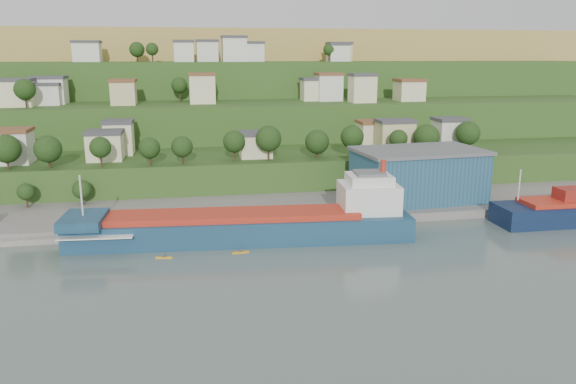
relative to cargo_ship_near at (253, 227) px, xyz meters
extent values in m
plane|color=#4D5D57|center=(-2.57, -8.71, -2.88)|extent=(500.00, 500.00, 0.00)
cube|color=slate|center=(17.43, 19.29, -2.88)|extent=(220.00, 26.00, 4.00)
cube|color=#284719|center=(-2.57, 47.29, -2.88)|extent=(260.00, 32.00, 20.00)
cube|color=#284719|center=(-2.57, 77.29, -2.88)|extent=(280.00, 32.00, 44.00)
cube|color=#284719|center=(-2.57, 107.29, -2.88)|extent=(300.00, 32.00, 70.00)
cube|color=olive|center=(-2.57, 181.29, -2.88)|extent=(360.00, 120.00, 96.00)
cube|color=silver|center=(-57.58, 43.50, 11.21)|extent=(9.60, 8.46, 8.17)
cube|color=brown|center=(-57.58, 43.50, 15.75)|extent=(10.20, 9.06, 0.90)
cube|color=beige|center=(-34.47, 44.18, 10.65)|extent=(9.08, 8.13, 7.06)
cube|color=#3F3F44|center=(-34.47, 44.18, 14.63)|extent=(9.68, 8.73, 0.90)
cube|color=beige|center=(-31.73, 52.96, 11.51)|extent=(7.70, 8.07, 8.78)
cube|color=#3F3F44|center=(-31.73, 52.96, 16.35)|extent=(8.30, 8.67, 0.90)
cube|color=beige|center=(5.65, 41.79, 10.19)|extent=(8.51, 8.29, 6.13)
cube|color=#3F3F44|center=(5.65, 41.79, 13.70)|extent=(9.11, 8.89, 0.90)
cube|color=beige|center=(41.89, 50.29, 10.89)|extent=(7.85, 7.91, 7.53)
cube|color=brown|center=(41.89, 50.29, 15.11)|extent=(8.45, 8.51, 0.90)
cube|color=#CCBE84|center=(46.00, 41.95, 11.46)|extent=(9.93, 7.21, 8.66)
cube|color=#3F3F44|center=(46.00, 41.95, 16.24)|extent=(10.53, 7.81, 0.90)
cube|color=silver|center=(63.68, 43.82, 11.42)|extent=(8.47, 7.74, 8.60)
cube|color=#3F3F44|center=(63.68, 43.82, 16.17)|extent=(9.07, 8.34, 0.90)
cube|color=beige|center=(-68.87, 79.20, 22.65)|extent=(7.33, 7.20, 7.04)
cube|color=#3F3F44|center=(-68.87, 79.20, 26.62)|extent=(7.93, 7.80, 0.90)
cube|color=beige|center=(-63.50, 75.21, 22.95)|extent=(9.52, 7.92, 7.64)
cube|color=#3F3F44|center=(-63.50, 75.21, 27.22)|extent=(10.12, 8.52, 0.90)
cube|color=silver|center=(-55.97, 79.80, 22.18)|extent=(8.84, 8.13, 6.11)
cube|color=#3F3F44|center=(-55.97, 79.80, 25.69)|extent=(9.44, 8.73, 0.90)
cube|color=silver|center=(-55.52, 83.03, 23.15)|extent=(9.63, 8.15, 8.05)
cube|color=#3F3F44|center=(-55.52, 83.03, 27.63)|extent=(10.23, 8.75, 0.90)
cube|color=#CCBE84|center=(-32.06, 76.08, 22.71)|extent=(7.52, 8.49, 7.17)
cube|color=brown|center=(-32.06, 76.08, 26.74)|extent=(8.12, 9.09, 0.90)
cube|color=beige|center=(-7.31, 77.07, 23.61)|extent=(8.16, 7.68, 8.97)
cube|color=brown|center=(-7.31, 77.07, 28.54)|extent=(8.76, 8.28, 0.90)
cube|color=beige|center=(31.44, 82.20, 22.59)|extent=(8.94, 7.56, 6.94)
cube|color=#3F3F44|center=(31.44, 82.20, 26.51)|extent=(9.54, 8.16, 0.90)
cube|color=silver|center=(36.05, 80.75, 23.45)|extent=(8.32, 8.09, 8.65)
cube|color=brown|center=(36.05, 80.75, 28.23)|extent=(8.92, 8.69, 0.90)
cube|color=beige|center=(45.32, 71.72, 23.45)|extent=(7.86, 7.31, 8.64)
cube|color=#3F3F44|center=(45.32, 71.72, 28.22)|extent=(8.46, 7.91, 0.90)
cube|color=beige|center=(63.38, 75.43, 22.42)|extent=(8.78, 8.57, 6.58)
cube|color=brown|center=(63.38, 75.43, 26.16)|extent=(9.38, 9.17, 0.90)
cube|color=silver|center=(-47.46, 109.82, 35.46)|extent=(9.42, 7.53, 6.67)
cube|color=#3F3F44|center=(-47.46, 109.82, 39.24)|extent=(10.02, 8.13, 0.90)
cube|color=silver|center=(-12.74, 104.05, 35.55)|extent=(7.06, 7.58, 6.85)
cube|color=#3F3F44|center=(-12.74, 104.05, 39.43)|extent=(7.66, 8.18, 0.90)
cube|color=silver|center=(-4.07, 108.24, 35.69)|extent=(7.81, 8.76, 7.13)
cube|color=#3F3F44|center=(-4.07, 108.24, 39.71)|extent=(8.41, 9.36, 0.90)
cube|color=silver|center=(5.79, 104.95, 36.39)|extent=(8.84, 7.64, 8.52)
cube|color=#3F3F44|center=(5.79, 104.95, 41.10)|extent=(9.44, 8.24, 0.90)
cube|color=silver|center=(12.53, 108.24, 35.40)|extent=(9.06, 7.12, 6.55)
cube|color=#3F3F44|center=(12.53, 108.24, 39.13)|extent=(9.66, 7.72, 0.90)
cube|color=silver|center=(46.40, 107.82, 35.14)|extent=(7.66, 8.14, 6.04)
cube|color=#3F3F44|center=(46.40, 107.82, 38.61)|extent=(8.26, 8.74, 0.90)
cube|color=#CCBE84|center=(48.29, 112.78, 35.40)|extent=(8.84, 7.41, 6.56)
cube|color=#3F3F44|center=(48.29, 112.78, 39.13)|extent=(9.44, 8.01, 0.90)
cylinder|color=#382619|center=(-56.34, 34.86, 8.76)|extent=(0.50, 0.50, 3.27)
sphere|color=black|center=(-56.34, 34.86, 12.31)|extent=(6.98, 6.98, 6.98)
cylinder|color=#382619|center=(-46.67, 34.58, 8.64)|extent=(0.50, 0.50, 3.03)
sphere|color=black|center=(-46.67, 34.58, 12.00)|extent=(6.72, 6.72, 6.72)
cylinder|color=#382619|center=(-34.17, 33.93, 8.93)|extent=(0.50, 0.50, 3.60)
sphere|color=black|center=(-34.17, 33.93, 12.19)|extent=(5.32, 5.32, 5.32)
cylinder|color=#382619|center=(-22.29, 33.99, 8.65)|extent=(0.50, 0.50, 3.04)
sphere|color=black|center=(-22.29, 33.99, 11.66)|extent=(5.43, 5.43, 5.43)
cylinder|color=#382619|center=(-14.15, 33.95, 8.69)|extent=(0.50, 0.50, 3.13)
sphere|color=black|center=(-14.15, 33.95, 11.76)|extent=(5.48, 5.48, 5.48)
cylinder|color=#382619|center=(-0.64, 36.04, 8.97)|extent=(0.50, 0.50, 3.68)
sphere|color=black|center=(-0.64, 36.04, 12.42)|extent=(5.85, 5.85, 5.85)
cylinder|color=#382619|center=(8.45, 35.71, 9.11)|extent=(0.50, 0.50, 3.97)
sphere|color=black|center=(8.45, 35.71, 12.99)|extent=(6.89, 6.89, 6.89)
cylinder|color=#382619|center=(21.91, 36.72, 8.48)|extent=(0.50, 0.50, 2.71)
sphere|color=black|center=(21.91, 36.72, 11.64)|extent=(6.56, 6.56, 6.56)
cylinder|color=#382619|center=(31.63, 36.28, 9.10)|extent=(0.50, 0.50, 3.96)
sphere|color=black|center=(31.63, 36.28, 12.82)|extent=(6.32, 6.32, 6.32)
cylinder|color=#382619|center=(44.08, 33.99, 9.04)|extent=(0.50, 0.50, 3.83)
sphere|color=black|center=(44.08, 33.99, 12.33)|extent=(4.99, 4.99, 4.99)
cylinder|color=#382619|center=(52.76, 35.17, 8.74)|extent=(0.50, 0.50, 3.23)
sphere|color=black|center=(52.76, 35.17, 12.33)|extent=(7.18, 7.18, 7.18)
cylinder|color=#382619|center=(65.83, 36.69, 9.09)|extent=(0.50, 0.50, 3.94)
sphere|color=black|center=(65.83, 36.69, 12.95)|extent=(6.86, 6.86, 6.86)
cylinder|color=#382619|center=(42.30, 105.52, 33.75)|extent=(0.50, 0.50, 3.24)
sphere|color=black|center=(42.30, 105.52, 36.63)|extent=(4.60, 4.60, 4.60)
cylinder|color=#382619|center=(-29.73, 108.89, 33.56)|extent=(0.50, 0.50, 2.87)
sphere|color=black|center=(-29.73, 108.89, 36.53)|extent=(5.57, 5.57, 5.57)
cylinder|color=#382619|center=(-14.69, 85.09, 21.15)|extent=(0.50, 0.50, 4.05)
sphere|color=black|center=(-14.69, 85.09, 24.64)|extent=(5.35, 5.35, 5.35)
cylinder|color=#382619|center=(-24.04, 104.46, 33.77)|extent=(0.50, 0.50, 3.28)
sphere|color=black|center=(-24.04, 104.46, 36.66)|extent=(4.55, 4.55, 4.55)
cylinder|color=#382619|center=(7.29, 105.25, 33.52)|extent=(0.50, 0.50, 2.78)
sphere|color=black|center=(7.29, 105.25, 36.24)|extent=(4.83, 4.83, 4.83)
cylinder|color=#382619|center=(-59.85, 70.06, 20.99)|extent=(0.50, 0.50, 3.73)
sphere|color=black|center=(-59.85, 70.06, 24.57)|extent=(6.24, 6.24, 6.24)
cube|color=#14324E|center=(-2.31, 0.00, -1.37)|extent=(70.62, 15.84, 7.00)
cube|color=#B12917|center=(-4.31, 0.00, 2.73)|extent=(52.52, 12.60, 1.20)
cube|color=#14324E|center=(-33.32, 0.00, 3.13)|extent=(8.75, 11.53, 2.00)
cube|color=silver|center=(24.70, 0.00, 5.13)|extent=(12.67, 10.81, 6.00)
cube|color=silver|center=(24.70, 0.00, 9.13)|extent=(9.54, 8.61, 2.00)
cube|color=#595B5E|center=(24.70, 0.00, 10.43)|extent=(6.40, 6.40, 0.60)
cylinder|color=#B12917|center=(27.70, 0.00, 11.63)|extent=(1.28, 1.28, 3.00)
cylinder|color=silver|center=(-33.32, 0.00, 8.13)|extent=(0.38, 0.38, 8.00)
cube|color=silver|center=(-30.32, 0.00, 0.93)|extent=(14.76, 12.25, 0.25)
cylinder|color=silver|center=(59.35, -0.37, 6.56)|extent=(0.32, 0.32, 6.95)
cube|color=navy|center=(43.76, 18.78, 5.12)|extent=(31.56, 20.74, 12.00)
cube|color=#595B5E|center=(43.76, 18.78, 11.52)|extent=(32.65, 21.83, 0.80)
cube|color=silver|center=(-48.66, 11.34, -1.31)|extent=(3.85, 2.11, 0.73)
cube|color=orange|center=(-3.41, -7.42, -2.75)|extent=(3.33, 0.93, 0.25)
sphere|color=#3F3F44|center=(-3.41, -7.42, -2.34)|extent=(0.57, 0.57, 0.57)
cube|color=orange|center=(-17.95, -7.78, -2.75)|extent=(3.26, 1.02, 0.24)
sphere|color=#3F3F44|center=(-17.95, -7.78, -2.35)|extent=(0.56, 0.56, 0.56)
camera|label=1|loc=(-12.50, -110.45, 34.48)|focal=35.00mm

